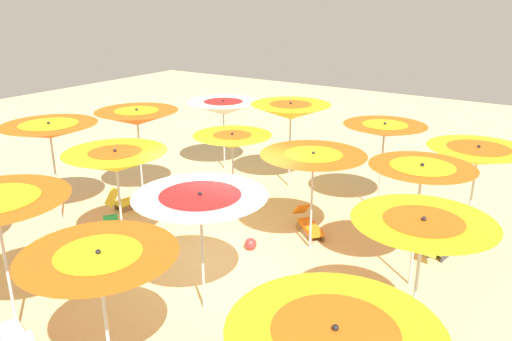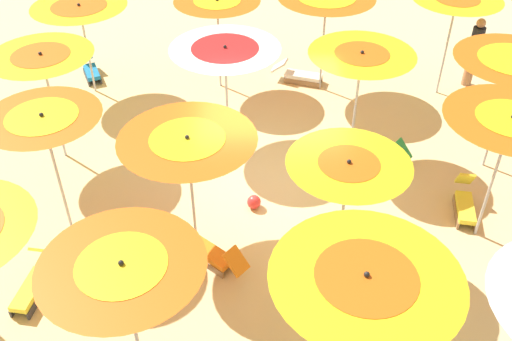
{
  "view_description": "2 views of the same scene",
  "coord_description": "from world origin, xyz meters",
  "px_view_note": "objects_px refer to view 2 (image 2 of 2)",
  "views": [
    {
      "loc": [
        -5.98,
        7.82,
        5.31
      ],
      "look_at": [
        0.62,
        -2.08,
        1.19
      ],
      "focal_mm": 35.77,
      "sensor_mm": 36.0,
      "label": 1
    },
    {
      "loc": [
        -0.28,
        -8.69,
        7.38
      ],
      "look_at": [
        -0.3,
        -0.62,
        1.02
      ],
      "focal_mm": 40.49,
      "sensor_mm": 36.0,
      "label": 2
    }
  ],
  "objects_px": {
    "beach_umbrella_5": "(227,56)",
    "lounger_1": "(466,204)",
    "beach_umbrella_4": "(219,8)",
    "beach_umbrella_10": "(349,172)",
    "lounger_0": "(301,75)",
    "lounger_5": "(92,70)",
    "beachgoer_0": "(476,51)",
    "beach_ball": "(255,202)",
    "beach_umbrella_7": "(124,273)",
    "beach_umbrella_14": "(511,128)",
    "lounger_4": "(381,151)",
    "beach_umbrella_6": "(189,146)",
    "beach_umbrella_12": "(458,5)",
    "beach_umbrella_8": "(328,5)",
    "beach_umbrella_1": "(44,63)",
    "beach_umbrella_9": "(362,63)",
    "lounger_2": "(34,283)",
    "beach_umbrella_11": "(365,289)",
    "beach_umbrella_2": "(45,124)",
    "lounger_3": "(215,255)",
    "beach_umbrella_0": "(82,14)"
  },
  "relations": [
    {
      "from": "beach_umbrella_5",
      "to": "lounger_1",
      "type": "distance_m",
      "value": 5.46
    },
    {
      "from": "beach_umbrella_4",
      "to": "beach_umbrella_10",
      "type": "distance_m",
      "value": 6.41
    },
    {
      "from": "beach_umbrella_10",
      "to": "lounger_0",
      "type": "xyz_separation_m",
      "value": [
        -0.29,
        6.18,
        -1.73
      ]
    },
    {
      "from": "beach_umbrella_5",
      "to": "beach_umbrella_10",
      "type": "bearing_deg",
      "value": -61.02
    },
    {
      "from": "beach_umbrella_4",
      "to": "lounger_5",
      "type": "height_order",
      "value": "beach_umbrella_4"
    },
    {
      "from": "lounger_1",
      "to": "beachgoer_0",
      "type": "relative_size",
      "value": 0.67
    },
    {
      "from": "beach_umbrella_4",
      "to": "beach_ball",
      "type": "distance_m",
      "value": 5.09
    },
    {
      "from": "beach_umbrella_7",
      "to": "lounger_0",
      "type": "bearing_deg",
      "value": 72.18
    },
    {
      "from": "beach_umbrella_14",
      "to": "lounger_5",
      "type": "relative_size",
      "value": 2.21
    },
    {
      "from": "lounger_4",
      "to": "lounger_1",
      "type": "bearing_deg",
      "value": 165.66
    },
    {
      "from": "beach_umbrella_6",
      "to": "beach_umbrella_12",
      "type": "height_order",
      "value": "beach_umbrella_12"
    },
    {
      "from": "beach_umbrella_4",
      "to": "beach_umbrella_8",
      "type": "relative_size",
      "value": 0.94
    },
    {
      "from": "beach_umbrella_5",
      "to": "beach_umbrella_10",
      "type": "height_order",
      "value": "beach_umbrella_5"
    },
    {
      "from": "beach_umbrella_1",
      "to": "lounger_5",
      "type": "distance_m",
      "value": 3.96
    },
    {
      "from": "beach_umbrella_6",
      "to": "beach_umbrella_10",
      "type": "relative_size",
      "value": 1.04
    },
    {
      "from": "beach_umbrella_8",
      "to": "beach_umbrella_10",
      "type": "distance_m",
      "value": 5.86
    },
    {
      "from": "beach_umbrella_10",
      "to": "lounger_0",
      "type": "distance_m",
      "value": 6.42
    },
    {
      "from": "beach_umbrella_9",
      "to": "beach_umbrella_6",
      "type": "bearing_deg",
      "value": -140.4
    },
    {
      "from": "lounger_2",
      "to": "beach_umbrella_11",
      "type": "bearing_deg",
      "value": 78.44
    },
    {
      "from": "beach_umbrella_9",
      "to": "lounger_5",
      "type": "height_order",
      "value": "beach_umbrella_9"
    },
    {
      "from": "beach_umbrella_2",
      "to": "beach_umbrella_12",
      "type": "bearing_deg",
      "value": 31.42
    },
    {
      "from": "beach_umbrella_6",
      "to": "lounger_2",
      "type": "bearing_deg",
      "value": -153.33
    },
    {
      "from": "beach_umbrella_7",
      "to": "beach_umbrella_9",
      "type": "xyz_separation_m",
      "value": [
        3.61,
        5.34,
        -0.01
      ]
    },
    {
      "from": "beach_umbrella_7",
      "to": "lounger_1",
      "type": "relative_size",
      "value": 2.0
    },
    {
      "from": "beach_umbrella_5",
      "to": "beach_ball",
      "type": "bearing_deg",
      "value": -75.92
    },
    {
      "from": "beach_umbrella_9",
      "to": "beach_umbrella_14",
      "type": "xyz_separation_m",
      "value": [
        1.96,
        -2.48,
        0.16
      ]
    },
    {
      "from": "lounger_1",
      "to": "beach_umbrella_10",
      "type": "bearing_deg",
      "value": -54.37
    },
    {
      "from": "lounger_4",
      "to": "beach_umbrella_6",
      "type": "bearing_deg",
      "value": 70.31
    },
    {
      "from": "beach_umbrella_6",
      "to": "lounger_5",
      "type": "bearing_deg",
      "value": 118.43
    },
    {
      "from": "beach_umbrella_11",
      "to": "beach_umbrella_12",
      "type": "relative_size",
      "value": 1.0
    },
    {
      "from": "beach_umbrella_9",
      "to": "beach_umbrella_8",
      "type": "bearing_deg",
      "value": 98.55
    },
    {
      "from": "lounger_2",
      "to": "lounger_4",
      "type": "xyz_separation_m",
      "value": [
        6.2,
        3.62,
        -0.01
      ]
    },
    {
      "from": "beach_umbrella_5",
      "to": "lounger_3",
      "type": "relative_size",
      "value": 1.95
    },
    {
      "from": "beach_umbrella_4",
      "to": "beach_umbrella_12",
      "type": "bearing_deg",
      "value": -3.64
    },
    {
      "from": "beach_umbrella_2",
      "to": "beach_ball",
      "type": "bearing_deg",
      "value": 9.02
    },
    {
      "from": "beach_umbrella_8",
      "to": "beach_umbrella_5",
      "type": "bearing_deg",
      "value": -135.33
    },
    {
      "from": "beach_umbrella_12",
      "to": "lounger_1",
      "type": "height_order",
      "value": "beach_umbrella_12"
    },
    {
      "from": "beach_umbrella_8",
      "to": "lounger_4",
      "type": "relative_size",
      "value": 2.09
    },
    {
      "from": "beach_umbrella_9",
      "to": "beachgoer_0",
      "type": "xyz_separation_m",
      "value": [
        3.34,
        2.94,
        -1.21
      ]
    },
    {
      "from": "beach_umbrella_12",
      "to": "beachgoer_0",
      "type": "bearing_deg",
      "value": 25.82
    },
    {
      "from": "beach_umbrella_2",
      "to": "lounger_2",
      "type": "xyz_separation_m",
      "value": [
        -0.2,
        -1.53,
        -2.05
      ]
    },
    {
      "from": "beach_umbrella_9",
      "to": "beach_umbrella_0",
      "type": "bearing_deg",
      "value": 156.67
    },
    {
      "from": "beach_umbrella_11",
      "to": "beach_ball",
      "type": "bearing_deg",
      "value": 108.32
    },
    {
      "from": "beach_umbrella_14",
      "to": "lounger_1",
      "type": "height_order",
      "value": "beach_umbrella_14"
    },
    {
      "from": "beach_umbrella_4",
      "to": "lounger_4",
      "type": "xyz_separation_m",
      "value": [
        3.51,
        -3.08,
        -1.84
      ]
    },
    {
      "from": "lounger_5",
      "to": "beach_umbrella_6",
      "type": "bearing_deg",
      "value": 5.67
    },
    {
      "from": "beach_umbrella_9",
      "to": "beach_ball",
      "type": "distance_m",
      "value": 3.37
    },
    {
      "from": "lounger_3",
      "to": "beach_umbrella_5",
      "type": "bearing_deg",
      "value": -51.39
    },
    {
      "from": "beach_umbrella_9",
      "to": "lounger_2",
      "type": "distance_m",
      "value": 7.06
    },
    {
      "from": "beach_umbrella_2",
      "to": "lounger_3",
      "type": "relative_size",
      "value": 2.13
    }
  ]
}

